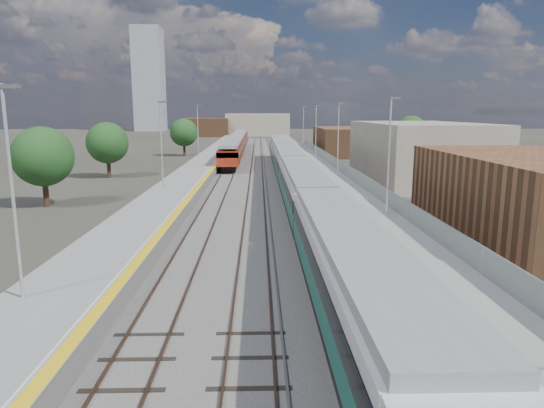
{
  "coord_description": "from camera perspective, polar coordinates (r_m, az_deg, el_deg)",
  "views": [
    {
      "loc": [
        -1.7,
        -8.7,
        7.59
      ],
      "look_at": [
        -0.93,
        19.54,
        2.2
      ],
      "focal_mm": 32.0,
      "sensor_mm": 36.0,
      "label": 1
    }
  ],
  "objects": [
    {
      "name": "tree_c",
      "position": [
        85.69,
        -10.34,
        8.27
      ],
      "size": [
        4.75,
        4.75,
        6.44
      ],
      "color": "#382619",
      "rests_on": "ground"
    },
    {
      "name": "tracks",
      "position": [
        63.32,
        -1.52,
        4.02
      ],
      "size": [
        8.96,
        160.0,
        0.17
      ],
      "color": "#4C3323",
      "rests_on": "ground"
    },
    {
      "name": "tree_b",
      "position": [
        59.38,
        -18.81,
        6.82
      ],
      "size": [
        4.76,
        4.76,
        6.45
      ],
      "color": "#382619",
      "rests_on": "ground"
    },
    {
      "name": "tree_d",
      "position": [
        83.42,
        16.03,
        8.19
      ],
      "size": [
        5.14,
        5.14,
        6.96
      ],
      "color": "#382619",
      "rests_on": "ground"
    },
    {
      "name": "ground",
      "position": [
        59.21,
        0.09,
        3.44
      ],
      "size": [
        320.0,
        320.0,
        0.0
      ],
      "primitive_type": "plane",
      "color": "#47443A",
      "rests_on": "ground"
    },
    {
      "name": "ballast_bed",
      "position": [
        61.66,
        -2.07,
        3.76
      ],
      "size": [
        10.5,
        155.0,
        0.06
      ],
      "primitive_type": "cube",
      "color": "#565451",
      "rests_on": "ground"
    },
    {
      "name": "platform_left",
      "position": [
        62.03,
        -8.38,
        4.15
      ],
      "size": [
        4.3,
        155.0,
        8.52
      ],
      "color": "slate",
      "rests_on": "ground"
    },
    {
      "name": "buildings",
      "position": [
        148.24,
        -8.1,
        11.91
      ],
      "size": [
        72.0,
        185.5,
        40.0
      ],
      "color": "brown",
      "rests_on": "ground"
    },
    {
      "name": "platform_right",
      "position": [
        61.99,
        4.92,
        4.23
      ],
      "size": [
        4.7,
        155.0,
        8.52
      ],
      "color": "slate",
      "rests_on": "ground"
    },
    {
      "name": "tree_a",
      "position": [
        42.85,
        -25.37,
        5.06
      ],
      "size": [
        4.77,
        4.77,
        6.47
      ],
      "color": "#382619",
      "rests_on": "ground"
    },
    {
      "name": "green_train",
      "position": [
        44.72,
        2.55,
        3.76
      ],
      "size": [
        2.73,
        75.98,
        3.0
      ],
      "color": "black",
      "rests_on": "ground"
    },
    {
      "name": "red_train",
      "position": [
        86.3,
        -4.12,
        7.08
      ],
      "size": [
        2.7,
        54.89,
        3.41
      ],
      "color": "black",
      "rests_on": "ground"
    }
  ]
}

